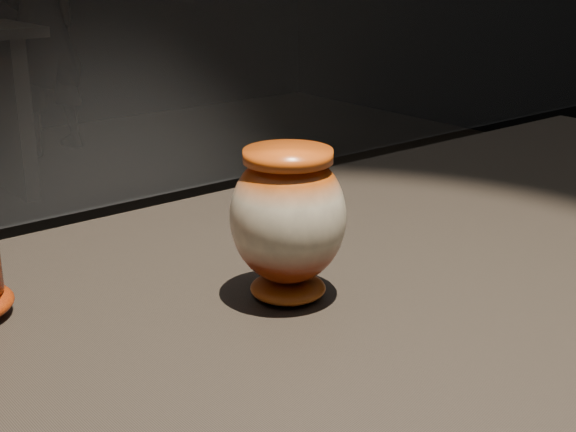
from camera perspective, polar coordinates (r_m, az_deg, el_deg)
name	(u,v)px	position (r m, az deg, el deg)	size (l,w,h in m)	color
main_vase	(288,219)	(0.90, 0.00, -0.19)	(0.14, 0.14, 0.18)	maroon
visitor	(40,22)	(5.40, -17.24, 13.02)	(0.60, 0.40, 1.66)	black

